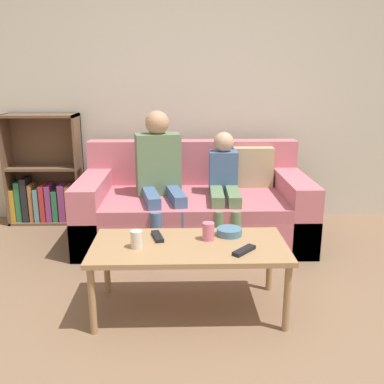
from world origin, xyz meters
name	(u,v)px	position (x,y,z in m)	size (l,w,h in m)	color
ground_plane	(207,358)	(0.00, 0.00, 0.00)	(22.00, 22.00, 0.00)	#84664C
wall_back	(193,86)	(0.00, 2.35, 1.30)	(12.00, 0.06, 2.60)	beige
couch	(195,208)	(-0.01, 1.69, 0.27)	(1.93, 0.99, 0.81)	#D1707F
bookshelf	(45,183)	(-1.45, 2.19, 0.39)	(0.69, 0.28, 1.05)	brown
coffee_table	(189,251)	(-0.08, 0.48, 0.39)	(1.16, 0.56, 0.43)	#A87F56
person_adult	(160,170)	(-0.30, 1.60, 0.64)	(0.46, 0.72, 1.12)	#476693
person_child	(224,184)	(0.23, 1.55, 0.53)	(0.25, 0.67, 0.94)	#66845B
cup_near	(208,231)	(0.04, 0.55, 0.48)	(0.07, 0.07, 0.11)	pink
cup_far	(137,239)	(-0.38, 0.43, 0.48)	(0.07, 0.07, 0.10)	silver
tv_remote_0	(157,236)	(-0.27, 0.58, 0.44)	(0.09, 0.18, 0.02)	black
tv_remote_1	(244,250)	(0.23, 0.35, 0.44)	(0.15, 0.16, 0.02)	black
snack_bowl	(229,232)	(0.17, 0.62, 0.45)	(0.16, 0.16, 0.05)	teal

